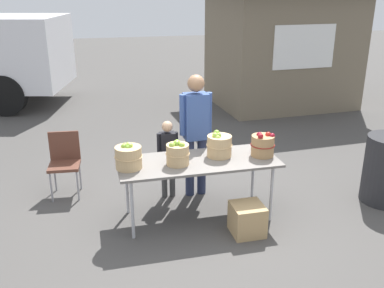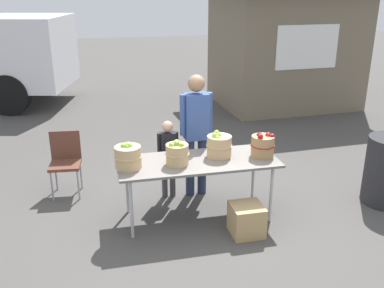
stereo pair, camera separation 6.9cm
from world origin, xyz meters
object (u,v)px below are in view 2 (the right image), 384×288
(folding_chair, at_px, (65,158))
(vendor_adult, at_px, (196,126))
(market_table, at_px, (198,164))
(apple_basket_green_2, at_px, (219,146))
(apple_basket_green_0, at_px, (128,156))
(child_customer, at_px, (168,153))
(apple_basket_red_0, at_px, (263,145))
(apple_basket_green_1, at_px, (177,153))
(produce_crate, at_px, (247,220))

(folding_chair, bearing_deg, vendor_adult, -9.23)
(market_table, distance_m, folding_chair, 1.91)
(apple_basket_green_2, height_order, folding_chair, apple_basket_green_2)
(vendor_adult, bearing_deg, market_table, 74.41)
(apple_basket_green_0, xyz_separation_m, vendor_adult, (0.95, 0.64, 0.08))
(apple_basket_green_2, relative_size, child_customer, 0.30)
(apple_basket_red_0, height_order, folding_chair, apple_basket_red_0)
(apple_basket_green_2, distance_m, child_customer, 0.80)
(apple_basket_green_1, bearing_deg, folding_chair, 140.08)
(apple_basket_green_1, bearing_deg, apple_basket_green_0, 177.06)
(market_table, xyz_separation_m, child_customer, (-0.25, 0.62, -0.08))
(vendor_adult, height_order, produce_crate, vendor_adult)
(apple_basket_green_0, height_order, child_customer, child_customer)
(vendor_adult, distance_m, child_customer, 0.51)
(apple_basket_red_0, height_order, produce_crate, apple_basket_red_0)
(market_table, height_order, apple_basket_green_2, apple_basket_green_2)
(apple_basket_green_1, distance_m, produce_crate, 1.10)
(folding_chair, xyz_separation_m, produce_crate, (2.04, -1.56, -0.33))
(apple_basket_red_0, xyz_separation_m, produce_crate, (-0.34, -0.47, -0.71))
(apple_basket_green_0, bearing_deg, apple_basket_red_0, -0.20)
(market_table, bearing_deg, folding_chair, 146.44)
(apple_basket_green_1, relative_size, produce_crate, 0.81)
(market_table, height_order, folding_chair, folding_chair)
(folding_chair, distance_m, produce_crate, 2.59)
(market_table, height_order, apple_basket_green_0, apple_basket_green_0)
(apple_basket_green_0, relative_size, apple_basket_green_2, 1.01)
(child_customer, bearing_deg, apple_basket_red_0, 145.96)
(apple_basket_green_1, relative_size, apple_basket_red_0, 0.94)
(apple_basket_green_0, xyz_separation_m, apple_basket_green_2, (1.10, 0.10, 0.00))
(apple_basket_green_2, height_order, vendor_adult, vendor_adult)
(apple_basket_green_2, distance_m, folding_chair, 2.14)
(apple_basket_green_0, distance_m, produce_crate, 1.53)
(apple_basket_green_2, xyz_separation_m, produce_crate, (0.17, -0.58, -0.71))
(apple_basket_green_0, bearing_deg, apple_basket_green_2, 5.34)
(market_table, xyz_separation_m, produce_crate, (0.45, -0.51, -0.53))
(produce_crate, bearing_deg, apple_basket_green_1, 147.72)
(apple_basket_green_0, relative_size, child_customer, 0.30)
(child_customer, bearing_deg, produce_crate, 119.88)
(apple_basket_green_1, bearing_deg, market_table, 12.48)
(apple_basket_green_0, distance_m, apple_basket_green_2, 1.11)
(apple_basket_red_0, bearing_deg, produce_crate, -126.04)
(apple_basket_green_1, bearing_deg, produce_crate, -32.28)
(apple_basket_red_0, bearing_deg, apple_basket_green_1, -178.76)
(apple_basket_red_0, height_order, vendor_adult, vendor_adult)
(child_customer, height_order, produce_crate, child_customer)
(apple_basket_red_0, relative_size, child_customer, 0.29)
(market_table, height_order, apple_basket_red_0, apple_basket_red_0)
(market_table, relative_size, produce_crate, 5.27)
(child_customer, bearing_deg, market_table, 109.83)
(apple_basket_green_2, bearing_deg, vendor_adult, 106.03)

